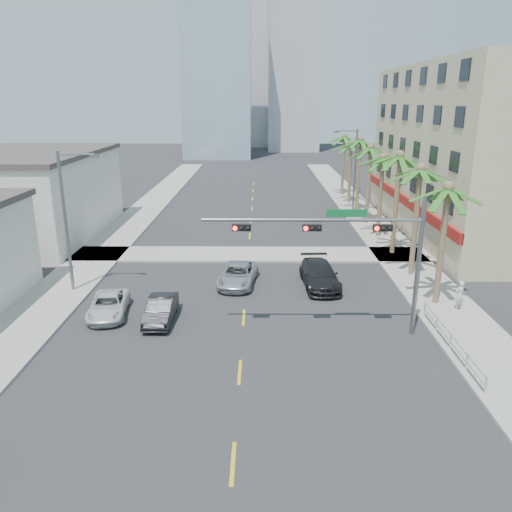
{
  "coord_description": "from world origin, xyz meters",
  "views": [
    {
      "loc": [
        0.89,
        -16.16,
        11.89
      ],
      "look_at": [
        0.7,
        10.63,
        3.5
      ],
      "focal_mm": 35.0,
      "sensor_mm": 36.0,
      "label": 1
    }
  ],
  "objects": [
    {
      "name": "sidewalk_cross",
      "position": [
        0.0,
        22.0,
        0.07
      ],
      "size": [
        80.0,
        4.0,
        0.15
      ],
      "primitive_type": "cube",
      "color": "gray",
      "rests_on": "ground"
    },
    {
      "name": "car_lane_left",
      "position": [
        -4.64,
        9.55,
        0.67
      ],
      "size": [
        1.42,
        4.07,
        1.34
      ],
      "primitive_type": "imported",
      "rotation": [
        0.0,
        0.0,
        0.0
      ],
      "color": "black",
      "rests_on": "ground"
    },
    {
      "name": "tower_far_center",
      "position": [
        -3.0,
        125.0,
        21.0
      ],
      "size": [
        16.0,
        16.0,
        42.0
      ],
      "primitive_type": "cube",
      "color": "#ADADB2",
      "rests_on": "ground"
    },
    {
      "name": "palm_tree_0",
      "position": [
        11.6,
        12.0,
        7.08
      ],
      "size": [
        4.8,
        4.8,
        7.8
      ],
      "color": "brown",
      "rests_on": "ground"
    },
    {
      "name": "building_left_far",
      "position": [
        -19.5,
        28.0,
        3.6
      ],
      "size": [
        11.0,
        18.0,
        7.2
      ],
      "primitive_type": "cube",
      "color": "beige",
      "rests_on": "ground"
    },
    {
      "name": "palm_tree_7",
      "position": [
        11.6,
        48.4,
        7.43
      ],
      "size": [
        4.8,
        4.8,
        8.16
      ],
      "color": "brown",
      "rests_on": "ground"
    },
    {
      "name": "traffic_signal_mast",
      "position": [
        5.78,
        7.95,
        5.06
      ],
      "size": [
        11.12,
        0.54,
        7.2
      ],
      "color": "slate",
      "rests_on": "ground"
    },
    {
      "name": "tower_far_right",
      "position": [
        9.0,
        110.0,
        30.0
      ],
      "size": [
        12.0,
        12.0,
        60.0
      ],
      "primitive_type": "cube",
      "color": "#ADADB2",
      "rests_on": "ground"
    },
    {
      "name": "car_lane_right",
      "position": [
        4.9,
        15.11,
        0.79
      ],
      "size": [
        2.53,
        5.56,
        1.58
      ],
      "primitive_type": "imported",
      "rotation": [
        0.0,
        0.0,
        0.06
      ],
      "color": "black",
      "rests_on": "ground"
    },
    {
      "name": "guardrail",
      "position": [
        10.3,
        6.0,
        0.67
      ],
      "size": [
        0.08,
        8.08,
        1.0
      ],
      "color": "silver",
      "rests_on": "ground"
    },
    {
      "name": "car_lane_center",
      "position": [
        -0.56,
        15.42,
        0.68
      ],
      "size": [
        2.86,
        5.15,
        1.36
      ],
      "primitive_type": "imported",
      "rotation": [
        0.0,
        0.0,
        -0.13
      ],
      "color": "silver",
      "rests_on": "ground"
    },
    {
      "name": "palm_tree_2",
      "position": [
        11.6,
        22.4,
        7.78
      ],
      "size": [
        4.8,
        4.8,
        8.52
      ],
      "color": "brown",
      "rests_on": "ground"
    },
    {
      "name": "palm_tree_1",
      "position": [
        11.6,
        17.2,
        7.43
      ],
      "size": [
        4.8,
        4.8,
        8.16
      ],
      "color": "brown",
      "rests_on": "ground"
    },
    {
      "name": "streetlight_left",
      "position": [
        -11.0,
        14.0,
        5.06
      ],
      "size": [
        2.55,
        0.25,
        9.0
      ],
      "color": "slate",
      "rests_on": "ground"
    },
    {
      "name": "tower_far_left",
      "position": [
        -8.0,
        95.0,
        24.0
      ],
      "size": [
        14.0,
        14.0,
        48.0
      ],
      "primitive_type": "cube",
      "color": "#99B2C6",
      "rests_on": "ground"
    },
    {
      "name": "sidewalk_left",
      "position": [
        -12.0,
        20.0,
        0.07
      ],
      "size": [
        4.0,
        120.0,
        0.15
      ],
      "primitive_type": "cube",
      "color": "gray",
      "rests_on": "ground"
    },
    {
      "name": "building_right",
      "position": [
        21.99,
        30.0,
        7.5
      ],
      "size": [
        15.25,
        28.0,
        15.0
      ],
      "color": "tan",
      "rests_on": "ground"
    },
    {
      "name": "palm_tree_4",
      "position": [
        11.6,
        32.8,
        7.43
      ],
      "size": [
        4.8,
        4.8,
        8.16
      ],
      "color": "brown",
      "rests_on": "ground"
    },
    {
      "name": "car_parked_far",
      "position": [
        -7.8,
        10.28,
        0.61
      ],
      "size": [
        2.57,
        4.62,
        1.22
      ],
      "primitive_type": "imported",
      "rotation": [
        0.0,
        0.0,
        0.13
      ],
      "color": "silver",
      "rests_on": "ground"
    },
    {
      "name": "ground",
      "position": [
        0.0,
        0.0,
        0.0
      ],
      "size": [
        260.0,
        260.0,
        0.0
      ],
      "primitive_type": "plane",
      "color": "#262628",
      "rests_on": "ground"
    },
    {
      "name": "palm_tree_3",
      "position": [
        11.6,
        27.6,
        7.08
      ],
      "size": [
        4.8,
        4.8,
        7.8
      ],
      "color": "brown",
      "rests_on": "ground"
    },
    {
      "name": "sidewalk_right",
      "position": [
        12.0,
        20.0,
        0.07
      ],
      "size": [
        4.0,
        120.0,
        0.15
      ],
      "primitive_type": "cube",
      "color": "gray",
      "rests_on": "ground"
    },
    {
      "name": "palm_tree_5",
      "position": [
        11.6,
        38.0,
        7.78
      ],
      "size": [
        4.8,
        4.8,
        8.52
      ],
      "color": "brown",
      "rests_on": "ground"
    },
    {
      "name": "streetlight_right",
      "position": [
        11.0,
        38.0,
        5.06
      ],
      "size": [
        2.55,
        0.25,
        9.0
      ],
      "color": "slate",
      "rests_on": "ground"
    },
    {
      "name": "pedestrian",
      "position": [
        12.58,
        10.96,
        1.03
      ],
      "size": [
        0.76,
        0.66,
        1.75
      ],
      "primitive_type": "imported",
      "rotation": [
        0.0,
        0.0,
        3.61
      ],
      "color": "silver",
      "rests_on": "sidewalk_right"
    },
    {
      "name": "palm_tree_6",
      "position": [
        11.6,
        43.2,
        7.08
      ],
      "size": [
        4.8,
        4.8,
        7.8
      ],
      "color": "brown",
      "rests_on": "ground"
    }
  ]
}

